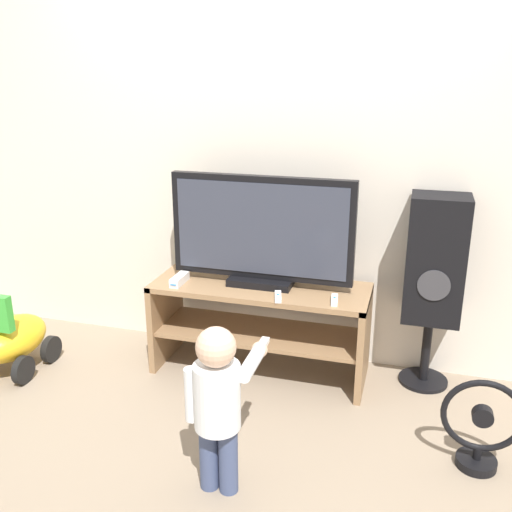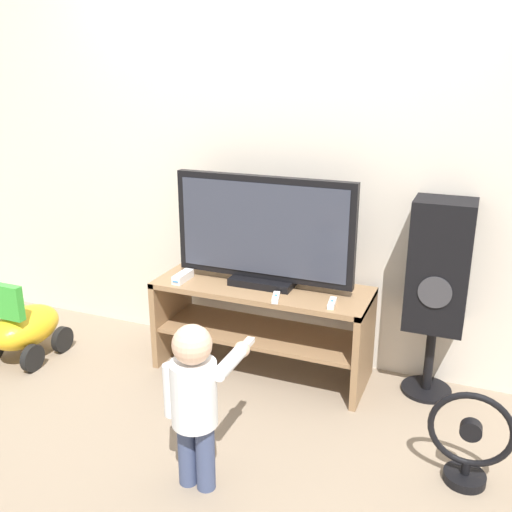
{
  "view_description": "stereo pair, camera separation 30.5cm",
  "coord_description": "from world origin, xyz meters",
  "px_view_note": "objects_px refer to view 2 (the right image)",
  "views": [
    {
      "loc": [
        0.81,
        -2.65,
        1.7
      ],
      "look_at": [
        0.0,
        0.13,
        0.74
      ],
      "focal_mm": 40.0,
      "sensor_mm": 36.0,
      "label": 1
    },
    {
      "loc": [
        1.1,
        -2.55,
        1.7
      ],
      "look_at": [
        0.0,
        0.13,
        0.74
      ],
      "focal_mm": 40.0,
      "sensor_mm": 36.0,
      "label": 2
    }
  ],
  "objects_px": {
    "speaker_tower": "(439,271)",
    "game_console": "(183,277)",
    "ride_on_toy": "(24,327)",
    "floor_fan": "(469,442)",
    "child": "(196,394)",
    "remote_secondary": "(276,298)",
    "remote_primary": "(332,303)",
    "television": "(263,233)"
  },
  "relations": [
    {
      "from": "game_console",
      "to": "remote_secondary",
      "type": "height_order",
      "value": "game_console"
    },
    {
      "from": "remote_primary",
      "to": "floor_fan",
      "type": "height_order",
      "value": "remote_primary"
    },
    {
      "from": "television",
      "to": "game_console",
      "type": "distance_m",
      "value": 0.54
    },
    {
      "from": "remote_secondary",
      "to": "child",
      "type": "height_order",
      "value": "child"
    },
    {
      "from": "game_console",
      "to": "remote_primary",
      "type": "height_order",
      "value": "game_console"
    },
    {
      "from": "game_console",
      "to": "child",
      "type": "height_order",
      "value": "child"
    },
    {
      "from": "game_console",
      "to": "remote_primary",
      "type": "distance_m",
      "value": 0.88
    },
    {
      "from": "game_console",
      "to": "remote_secondary",
      "type": "relative_size",
      "value": 1.27
    },
    {
      "from": "speaker_tower",
      "to": "game_console",
      "type": "bearing_deg",
      "value": -170.51
    },
    {
      "from": "floor_fan",
      "to": "child",
      "type": "bearing_deg",
      "value": -157.13
    },
    {
      "from": "remote_primary",
      "to": "floor_fan",
      "type": "xyz_separation_m",
      "value": [
        0.73,
        -0.43,
        -0.35
      ]
    },
    {
      "from": "remote_secondary",
      "to": "child",
      "type": "relative_size",
      "value": 0.18
    },
    {
      "from": "television",
      "to": "remote_primary",
      "type": "distance_m",
      "value": 0.54
    },
    {
      "from": "child",
      "to": "floor_fan",
      "type": "relative_size",
      "value": 1.72
    },
    {
      "from": "television",
      "to": "floor_fan",
      "type": "xyz_separation_m",
      "value": [
        1.16,
        -0.57,
        -0.64
      ]
    },
    {
      "from": "speaker_tower",
      "to": "floor_fan",
      "type": "bearing_deg",
      "value": -70.84
    },
    {
      "from": "child",
      "to": "speaker_tower",
      "type": "height_order",
      "value": "speaker_tower"
    },
    {
      "from": "remote_primary",
      "to": "remote_secondary",
      "type": "relative_size",
      "value": 0.99
    },
    {
      "from": "game_console",
      "to": "child",
      "type": "distance_m",
      "value": 1.06
    },
    {
      "from": "remote_secondary",
      "to": "speaker_tower",
      "type": "distance_m",
      "value": 0.85
    },
    {
      "from": "speaker_tower",
      "to": "floor_fan",
      "type": "relative_size",
      "value": 2.48
    },
    {
      "from": "game_console",
      "to": "remote_secondary",
      "type": "xyz_separation_m",
      "value": [
        0.59,
        -0.06,
        -0.01
      ]
    },
    {
      "from": "television",
      "to": "floor_fan",
      "type": "height_order",
      "value": "television"
    },
    {
      "from": "child",
      "to": "ride_on_toy",
      "type": "height_order",
      "value": "child"
    },
    {
      "from": "remote_secondary",
      "to": "floor_fan",
      "type": "height_order",
      "value": "remote_secondary"
    },
    {
      "from": "game_console",
      "to": "ride_on_toy",
      "type": "bearing_deg",
      "value": -163.01
    },
    {
      "from": "game_console",
      "to": "ride_on_toy",
      "type": "height_order",
      "value": "game_console"
    },
    {
      "from": "television",
      "to": "remote_primary",
      "type": "relative_size",
      "value": 7.69
    },
    {
      "from": "remote_primary",
      "to": "remote_secondary",
      "type": "bearing_deg",
      "value": -172.15
    },
    {
      "from": "remote_secondary",
      "to": "television",
      "type": "bearing_deg",
      "value": 128.32
    },
    {
      "from": "ride_on_toy",
      "to": "television",
      "type": "bearing_deg",
      "value": 16.43
    },
    {
      "from": "remote_primary",
      "to": "ride_on_toy",
      "type": "height_order",
      "value": "remote_primary"
    },
    {
      "from": "floor_fan",
      "to": "ride_on_toy",
      "type": "bearing_deg",
      "value": 176.43
    },
    {
      "from": "television",
      "to": "remote_secondary",
      "type": "bearing_deg",
      "value": -51.68
    },
    {
      "from": "child",
      "to": "floor_fan",
      "type": "distance_m",
      "value": 1.17
    },
    {
      "from": "remote_secondary",
      "to": "floor_fan",
      "type": "relative_size",
      "value": 0.31
    },
    {
      "from": "child",
      "to": "floor_fan",
      "type": "bearing_deg",
      "value": 22.87
    },
    {
      "from": "child",
      "to": "speaker_tower",
      "type": "relative_size",
      "value": 0.69
    },
    {
      "from": "remote_secondary",
      "to": "game_console",
      "type": "bearing_deg",
      "value": 174.34
    },
    {
      "from": "child",
      "to": "ride_on_toy",
      "type": "distance_m",
      "value": 1.64
    },
    {
      "from": "speaker_tower",
      "to": "ride_on_toy",
      "type": "distance_m",
      "value": 2.44
    },
    {
      "from": "floor_fan",
      "to": "ride_on_toy",
      "type": "xyz_separation_m",
      "value": [
        -2.56,
        0.16,
        0.0
      ]
    }
  ]
}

